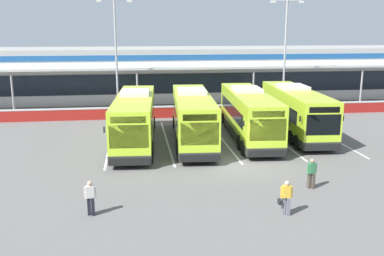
# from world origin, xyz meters

# --- Properties ---
(ground_plane) EXTENTS (200.00, 200.00, 0.00)m
(ground_plane) POSITION_xyz_m (0.00, 0.00, 0.00)
(ground_plane) COLOR #605E5B
(terminal_building) EXTENTS (70.00, 13.00, 6.00)m
(terminal_building) POSITION_xyz_m (-0.00, 26.91, 3.01)
(terminal_building) COLOR silver
(terminal_building) RESTS_ON ground
(red_barrier_wall) EXTENTS (60.00, 0.40, 1.10)m
(red_barrier_wall) POSITION_xyz_m (0.00, 14.50, 0.56)
(red_barrier_wall) COLOR maroon
(red_barrier_wall) RESTS_ON ground
(coach_bus_leftmost) EXTENTS (3.55, 12.29, 3.78)m
(coach_bus_leftmost) POSITION_xyz_m (-6.51, 5.35, 1.79)
(coach_bus_leftmost) COLOR #B7DB2D
(coach_bus_leftmost) RESTS_ON ground
(coach_bus_left_centre) EXTENTS (3.55, 12.29, 3.78)m
(coach_bus_left_centre) POSITION_xyz_m (-2.30, 5.48, 1.79)
(coach_bus_left_centre) COLOR #B7DB2D
(coach_bus_left_centre) RESTS_ON ground
(coach_bus_centre) EXTENTS (3.55, 12.29, 3.78)m
(coach_bus_centre) POSITION_xyz_m (2.06, 5.93, 1.79)
(coach_bus_centre) COLOR #B7DB2D
(coach_bus_centre) RESTS_ON ground
(coach_bus_right_centre) EXTENTS (3.55, 12.29, 3.78)m
(coach_bus_right_centre) POSITION_xyz_m (6.10, 6.81, 1.79)
(coach_bus_right_centre) COLOR #B7DB2D
(coach_bus_right_centre) RESTS_ON ground
(bay_stripe_far_west) EXTENTS (0.14, 13.00, 0.01)m
(bay_stripe_far_west) POSITION_xyz_m (-8.40, 6.00, 0.00)
(bay_stripe_far_west) COLOR silver
(bay_stripe_far_west) RESTS_ON ground
(bay_stripe_west) EXTENTS (0.14, 13.00, 0.01)m
(bay_stripe_west) POSITION_xyz_m (-4.20, 6.00, 0.00)
(bay_stripe_west) COLOR silver
(bay_stripe_west) RESTS_ON ground
(bay_stripe_mid_west) EXTENTS (0.14, 13.00, 0.01)m
(bay_stripe_mid_west) POSITION_xyz_m (0.00, 6.00, 0.00)
(bay_stripe_mid_west) COLOR silver
(bay_stripe_mid_west) RESTS_ON ground
(bay_stripe_centre) EXTENTS (0.14, 13.00, 0.01)m
(bay_stripe_centre) POSITION_xyz_m (4.20, 6.00, 0.00)
(bay_stripe_centre) COLOR silver
(bay_stripe_centre) RESTS_ON ground
(bay_stripe_mid_east) EXTENTS (0.14, 13.00, 0.01)m
(bay_stripe_mid_east) POSITION_xyz_m (8.40, 6.00, 0.00)
(bay_stripe_mid_east) COLOR silver
(bay_stripe_mid_east) RESTS_ON ground
(pedestrian_with_handbag) EXTENTS (0.62, 0.31, 1.62)m
(pedestrian_with_handbag) POSITION_xyz_m (0.06, -7.90, 0.86)
(pedestrian_with_handbag) COLOR slate
(pedestrian_with_handbag) RESTS_ON ground
(pedestrian_in_dark_coat) EXTENTS (0.54, 0.29, 1.62)m
(pedestrian_in_dark_coat) POSITION_xyz_m (-8.58, -6.75, 0.87)
(pedestrian_in_dark_coat) COLOR black
(pedestrian_in_dark_coat) RESTS_ON ground
(pedestrian_child) EXTENTS (0.54, 0.29, 1.62)m
(pedestrian_child) POSITION_xyz_m (2.54, -4.92, 0.87)
(pedestrian_child) COLOR #4C4238
(pedestrian_child) RESTS_ON ground
(lamp_post_west) EXTENTS (3.24, 0.28, 11.00)m
(lamp_post_west) POSITION_xyz_m (-8.13, 16.92, 6.29)
(lamp_post_west) COLOR #9E9EA3
(lamp_post_west) RESTS_ON ground
(lamp_post_centre) EXTENTS (3.24, 0.28, 11.00)m
(lamp_post_centre) POSITION_xyz_m (8.39, 16.10, 6.29)
(lamp_post_centre) COLOR #9E9EA3
(lamp_post_centre) RESTS_ON ground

